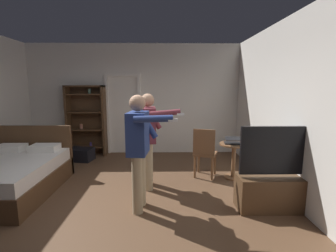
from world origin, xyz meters
name	(u,v)px	position (x,y,z in m)	size (l,w,h in m)	color
ground_plane	(113,204)	(0.00, 0.00, 0.00)	(6.44, 6.44, 0.00)	brown
wall_back	(135,100)	(0.00, 2.99, 1.45)	(5.77, 0.12, 2.90)	silver
wall_right	(302,110)	(2.83, 0.00, 1.45)	(0.12, 6.10, 2.90)	silver
doorway_frame	(123,108)	(-0.30, 2.91, 1.22)	(0.93, 0.08, 2.13)	white
bed	(10,175)	(-1.84, 0.46, 0.30)	(1.47, 1.92, 1.02)	#4C331E
bookshelf	(87,118)	(-1.23, 2.76, 0.99)	(0.99, 0.32, 1.83)	#4C331E
tv_flatscreen	(279,186)	(2.47, -0.19, 0.36)	(1.20, 0.40, 1.25)	#4C331E
side_table	(234,155)	(2.15, 1.03, 0.46)	(0.56, 0.56, 0.70)	brown
laptop	(233,141)	(2.12, 0.99, 0.75)	(0.36, 0.37, 0.15)	black
bottle_on_table	(243,138)	(2.29, 0.95, 0.82)	(0.06, 0.06, 0.28)	#383F28
wooden_chair	(205,151)	(1.59, 1.08, 0.54)	(0.54, 0.54, 0.99)	brown
person_blue_shirt	(139,145)	(0.43, -0.15, 0.98)	(0.69, 0.63, 1.68)	tan
person_striped_shirt	(149,134)	(0.52, 0.64, 0.98)	(0.76, 0.62, 1.68)	tan
suitcase_dark	(81,154)	(-1.26, 2.23, 0.15)	(0.57, 0.39, 0.30)	black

